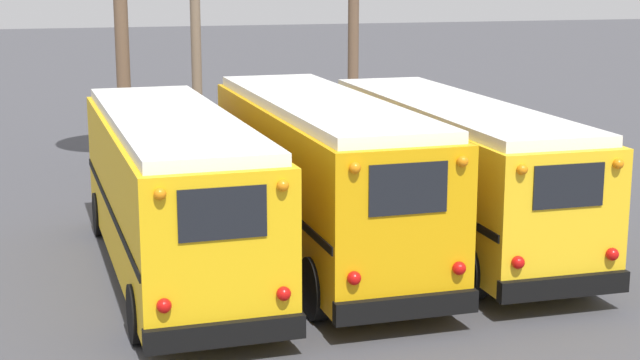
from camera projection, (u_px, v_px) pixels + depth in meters
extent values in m
plane|color=#424247|center=(309.00, 246.00, 20.70)|extent=(160.00, 160.00, 0.00)
cube|color=yellow|center=(173.00, 192.00, 18.47)|extent=(2.62, 9.30, 2.57)
cube|color=white|center=(170.00, 120.00, 18.18)|extent=(2.42, 8.92, 0.20)
cube|color=black|center=(226.00, 334.00, 14.36)|extent=(2.42, 0.27, 0.36)
cube|color=black|center=(223.00, 214.00, 14.00)|extent=(1.30, 0.07, 0.77)
sphere|color=red|center=(164.00, 306.00, 13.98)|extent=(0.22, 0.22, 0.22)
sphere|color=orange|center=(160.00, 194.00, 13.64)|extent=(0.18, 0.18, 0.18)
sphere|color=red|center=(284.00, 294.00, 14.50)|extent=(0.22, 0.22, 0.22)
sphere|color=orange|center=(283.00, 186.00, 14.15)|extent=(0.18, 0.18, 0.18)
cube|color=black|center=(109.00, 207.00, 18.16)|extent=(0.28, 9.05, 0.14)
cube|color=black|center=(235.00, 198.00, 18.86)|extent=(0.28, 9.05, 0.14)
cylinder|color=black|center=(100.00, 214.00, 21.49)|extent=(0.31, 0.96, 0.95)
cylinder|color=black|center=(200.00, 207.00, 22.13)|extent=(0.31, 0.96, 0.95)
cylinder|color=black|center=(138.00, 314.00, 15.30)|extent=(0.31, 0.96, 0.95)
cylinder|color=black|center=(275.00, 300.00, 15.94)|extent=(0.31, 0.96, 0.95)
cube|color=#E5A00C|center=(321.00, 175.00, 19.48)|extent=(2.48, 9.29, 2.68)
cube|color=white|center=(321.00, 104.00, 19.18)|extent=(2.29, 8.92, 0.20)
cube|color=black|center=(407.00, 307.00, 15.36)|extent=(2.39, 0.24, 0.36)
cube|color=black|center=(408.00, 189.00, 14.98)|extent=(1.29, 0.05, 0.80)
sphere|color=red|center=(354.00, 278.00, 14.99)|extent=(0.22, 0.22, 0.22)
sphere|color=orange|center=(355.00, 168.00, 14.62)|extent=(0.18, 0.18, 0.18)
sphere|color=red|center=(459.00, 268.00, 15.48)|extent=(0.22, 0.22, 0.22)
sphere|color=orange|center=(463.00, 161.00, 15.11)|extent=(0.18, 0.18, 0.18)
cube|color=black|center=(263.00, 189.00, 19.19)|extent=(0.17, 9.07, 0.14)
cube|color=black|center=(377.00, 182.00, 19.86)|extent=(0.17, 9.07, 0.14)
cylinder|color=black|center=(234.00, 200.00, 22.54)|extent=(0.30, 1.08, 1.07)
cylinder|color=black|center=(325.00, 194.00, 23.15)|extent=(0.30, 1.08, 1.07)
cylinder|color=black|center=(316.00, 288.00, 16.31)|extent=(0.30, 1.08, 1.07)
cylinder|color=black|center=(437.00, 277.00, 16.93)|extent=(0.30, 1.08, 1.07)
cube|color=yellow|center=(450.00, 169.00, 20.74)|extent=(2.36, 9.73, 2.44)
cube|color=white|center=(452.00, 107.00, 20.46)|extent=(2.17, 9.34, 0.20)
cube|color=black|center=(564.00, 286.00, 16.35)|extent=(2.37, 0.21, 0.36)
cube|color=black|center=(569.00, 186.00, 16.01)|extent=(1.28, 0.03, 0.73)
sphere|color=red|center=(518.00, 262.00, 16.01)|extent=(0.22, 0.22, 0.22)
sphere|color=orange|center=(522.00, 170.00, 15.68)|extent=(0.18, 0.18, 0.18)
sphere|color=red|center=(612.00, 254.00, 16.47)|extent=(0.22, 0.22, 0.22)
sphere|color=orange|center=(618.00, 164.00, 16.14)|extent=(0.18, 0.18, 0.18)
cube|color=black|center=(398.00, 180.00, 20.47)|extent=(0.06, 9.53, 0.14)
cube|color=black|center=(500.00, 174.00, 21.09)|extent=(0.06, 9.53, 0.14)
cylinder|color=black|center=(351.00, 185.00, 24.04)|extent=(0.28, 1.08, 1.07)
cylinder|color=black|center=(433.00, 180.00, 24.61)|extent=(0.28, 1.08, 1.07)
cylinder|color=black|center=(471.00, 269.00, 17.33)|extent=(0.28, 1.08, 1.07)
cylinder|color=black|center=(580.00, 260.00, 17.90)|extent=(0.28, 1.08, 1.07)
cylinder|color=#75604C|center=(196.00, 29.00, 27.79)|extent=(0.29, 0.29, 8.12)
cylinder|color=brown|center=(123.00, 54.00, 27.68)|extent=(0.39, 0.39, 6.73)
cylinder|color=brown|center=(353.00, 39.00, 33.51)|extent=(0.37, 0.37, 6.76)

